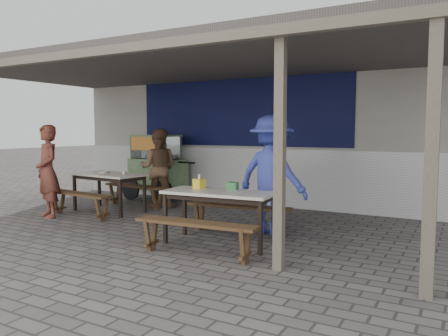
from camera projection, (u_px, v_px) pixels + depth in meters
ground at (162, 231)px, 6.93m from camera, size 60.00×60.00×0.00m
back_wall at (258, 124)px, 9.89m from camera, size 9.00×1.28×3.50m
warung_roof at (193, 64)px, 7.46m from camera, size 9.00×4.21×2.81m
table_left at (109, 177)px, 8.52m from camera, size 1.50×0.86×0.75m
bench_left_street at (79, 199)px, 7.97m from camera, size 1.55×0.42×0.45m
bench_left_wall at (135, 190)px, 9.12m from camera, size 1.55×0.42×0.45m
table_right at (219, 197)px, 6.06m from camera, size 1.59×0.78×0.75m
bench_right_street at (196, 230)px, 5.47m from camera, size 1.66×0.40×0.45m
bench_right_wall at (238, 212)px, 6.70m from camera, size 1.66×0.40×0.45m
vendor_cart at (157, 165)px, 9.89m from camera, size 1.91×0.87×1.48m
patron_street_side at (48, 171)px, 7.92m from camera, size 0.72×0.60×1.69m
patron_wall_side at (159, 168)px, 9.04m from camera, size 0.97×0.88×1.62m
patron_right_table at (272, 175)px, 6.66m from camera, size 1.28×0.87×1.82m
tissue_box at (199, 184)px, 6.33m from camera, size 0.16×0.16×0.14m
donation_box at (232, 186)px, 6.22m from camera, size 0.16×0.11×0.10m
condiment_jar at (124, 172)px, 8.37m from camera, size 0.07×0.07×0.08m
condiment_bowl at (104, 172)px, 8.51m from camera, size 0.24×0.24×0.05m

